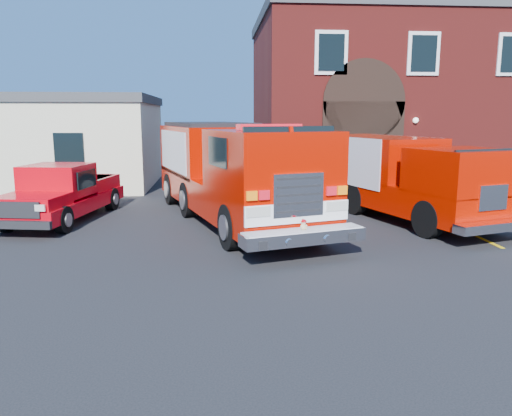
{
  "coord_description": "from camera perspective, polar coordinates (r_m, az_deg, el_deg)",
  "views": [
    {
      "loc": [
        -0.92,
        -12.46,
        3.4
      ],
      "look_at": [
        0.0,
        -1.2,
        1.3
      ],
      "focal_mm": 35.0,
      "sensor_mm": 36.0,
      "label": 1
    }
  ],
  "objects": [
    {
      "name": "ground",
      "position": [
        12.95,
        -0.43,
        -4.7
      ],
      "size": [
        100.0,
        100.0,
        0.0
      ],
      "primitive_type": "plane",
      "color": "black",
      "rests_on": "ground"
    },
    {
      "name": "fire_engine",
      "position": [
        16.2,
        -2.83,
        4.3
      ],
      "size": [
        5.72,
        10.72,
        3.18
      ],
      "color": "black",
      "rests_on": "ground"
    },
    {
      "name": "fire_station",
      "position": [
        28.25,
        16.22,
        11.84
      ],
      "size": [
        15.2,
        10.2,
        8.45
      ],
      "color": "maroon",
      "rests_on": "ground"
    },
    {
      "name": "parking_stripe_near",
      "position": [
        15.74,
        23.62,
        -2.83
      ],
      "size": [
        0.12,
        3.0,
        0.01
      ],
      "primitive_type": "cube",
      "color": "yellow",
      "rests_on": "ground"
    },
    {
      "name": "secondary_truck",
      "position": [
        17.49,
        16.01,
        3.72
      ],
      "size": [
        4.81,
        8.6,
        2.67
      ],
      "color": "black",
      "rests_on": "ground"
    },
    {
      "name": "side_building",
      "position": [
        26.73,
        -22.44,
        7.16
      ],
      "size": [
        10.2,
        8.2,
        4.35
      ],
      "color": "beige",
      "rests_on": "ground"
    },
    {
      "name": "parking_stripe_mid",
      "position": [
        18.37,
        19.24,
        -0.73
      ],
      "size": [
        0.12,
        3.0,
        0.01
      ],
      "primitive_type": "cube",
      "color": "yellow",
      "rests_on": "ground"
    },
    {
      "name": "pickup_truck",
      "position": [
        17.52,
        -21.19,
        1.54
      ],
      "size": [
        3.01,
        5.96,
        1.86
      ],
      "color": "black",
      "rests_on": "ground"
    },
    {
      "name": "parking_stripe_far",
      "position": [
        21.1,
        15.98,
        0.85
      ],
      "size": [
        0.12,
        3.0,
        0.01
      ],
      "primitive_type": "cube",
      "color": "yellow",
      "rests_on": "ground"
    }
  ]
}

